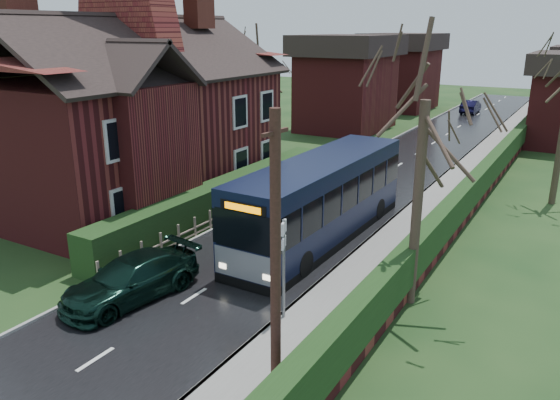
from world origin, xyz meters
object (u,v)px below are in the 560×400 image
Objects in this scene: telegraph_pole at (275,265)px; car_green at (131,279)px; brick_house at (135,111)px; car_silver at (280,193)px; bus at (321,200)px; bus_stop_sign at (284,256)px.

car_green is at bearing 166.10° from telegraph_pole.
car_silver is (6.43, 2.58, -3.73)m from brick_house.
car_green is 0.69× the size of telegraph_pole.
telegraph_pole is at bearing -35.84° from brick_house.
car_green is (0.71, -10.42, 0.03)m from car_silver.
bus is 4.67m from car_silver.
brick_house is 10.35m from bus.
car_silver is at bearing 101.28° from bus_stop_sign.
telegraph_pole reaches higher than bus_stop_sign.
telegraph_pole is (6.40, -1.93, 2.71)m from car_green.
bus_stop_sign is at bearing -29.11° from brick_house.
car_silver is at bearing 21.90° from brick_house.
bus is 8.12m from car_green.
car_green is (-2.84, -7.55, -0.95)m from bus.
car_silver is at bearing 102.75° from car_green.
brick_house is at bearing 147.07° from telegraph_pole.
brick_house is 3.16× the size of car_green.
bus_stop_sign is (11.93, -6.64, -2.32)m from brick_house.
car_green is 1.48× the size of bus_stop_sign.
brick_house reaches higher than bus_stop_sign.
bus_stop_sign is at bearing -70.85° from car_silver.
bus is at bearing 87.61° from bus_stop_sign.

